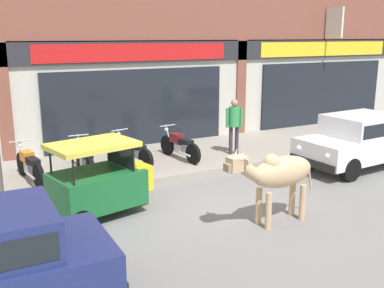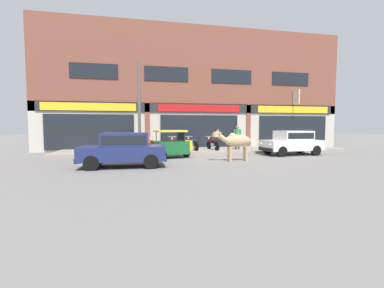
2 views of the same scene
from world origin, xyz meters
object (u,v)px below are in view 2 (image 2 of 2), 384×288
Objects in this scene: utility_pole at (139,107)px; auto_rickshaw at (173,146)px; car_1 at (292,141)px; motorcycle_3 at (213,144)px; motorcycle_1 at (173,145)px; motorcycle_2 at (192,144)px; motorcycle_0 at (152,145)px; pedestrian at (237,135)px; cow at (236,141)px; car_0 at (124,148)px.

auto_rickshaw is at bearing -38.68° from utility_pole.
car_1 reaches higher than motorcycle_3.
motorcycle_1 and motorcycle_2 have the same top height.
pedestrian reaches higher than motorcycle_0.
cow is 1.20× the size of motorcycle_2.
auto_rickshaw is 3.87m from motorcycle_3.
auto_rickshaw is at bearing 179.56° from car_1.
pedestrian reaches higher than cow.
utility_pole is (-1.77, 1.42, 2.19)m from auto_rickshaw.
motorcycle_0 is at bearing 178.28° from pedestrian.
car_1 reaches higher than motorcycle_0.
motorcycle_0 is at bearing -179.16° from motorcycle_3.
car_0 is 5.79m from motorcycle_1.
motorcycle_1 is (-2.57, 4.36, -0.44)m from cow.
motorcycle_0 is 1.13× the size of pedestrian.
motorcycle_3 is at bearing 39.09° from auto_rickshaw.
auto_rickshaw is 5.17m from pedestrian.
utility_pole reaches higher than car_1.
motorcycle_3 is at bearing 149.63° from car_1.
motorcycle_2 is at bearing 177.56° from motorcycle_3.
pedestrian is (-2.61, 2.27, 0.35)m from car_1.
pedestrian reaches higher than car_0.
car_0 is at bearing -131.59° from auto_rickshaw.
motorcycle_3 is (3.00, 2.44, -0.10)m from auto_rickshaw.
motorcycle_0 is at bearing 163.57° from car_1.
auto_rickshaw is 1.17× the size of motorcycle_1.
motorcycle_3 is at bearing -2.44° from motorcycle_2.
auto_rickshaw reaches higher than car_1.
cow is 4.59m from pedestrian.
car_1 is 2.05× the size of motorcycle_3.
car_0 is at bearing -99.15° from utility_pole.
utility_pole reaches higher than pedestrian.
car_0 is 7.52m from motorcycle_3.
utility_pole is (0.67, 4.17, 2.04)m from car_0.
car_0 and car_1 have the same top height.
auto_rickshaw is at bearing -67.18° from motorcycle_0.
pedestrian is at bearing 139.00° from car_1.
motorcycle_3 is (2.70, 0.09, 0.00)m from motorcycle_1.
cow is 1.35× the size of pedestrian.
cow is 1.19× the size of motorcycle_1.
cow reaches higher than motorcycle_0.
motorcycle_2 is at bearing 155.64° from car_1.
cow is 5.88m from motorcycle_0.
auto_rickshaw reaches higher than motorcycle_1.
car_1 is (9.70, 2.69, 0.00)m from car_0.
motorcycle_3 is (5.44, 5.19, -0.25)m from car_0.
motorcycle_3 is at bearing 1.99° from motorcycle_1.
pedestrian is at bearing -5.41° from motorcycle_2.
car_1 is at bearing -9.26° from utility_pole.
cow reaches higher than car_1.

